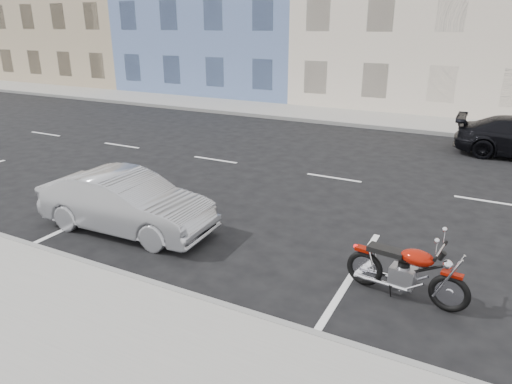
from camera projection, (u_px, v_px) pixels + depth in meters
ground at (406, 189)px, 12.14m from camera, size 120.00×120.00×0.00m
sidewalk_far at (332, 115)px, 21.53m from camera, size 80.00×3.40×0.15m
curb_near at (59, 256)px, 8.46m from camera, size 80.00×0.12×0.16m
curb_far at (319, 122)px, 20.11m from camera, size 80.00×0.12×0.16m
motorcycle at (452, 286)px, 6.81m from camera, size 1.96×0.65×0.98m
sedan_silver at (126, 203)px, 9.51m from camera, size 3.85×1.49×1.25m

